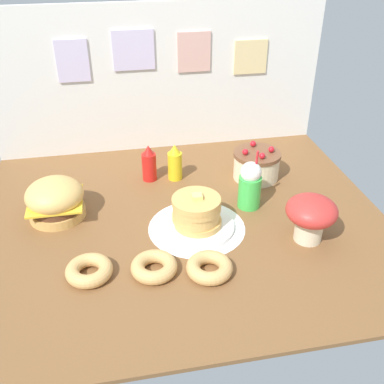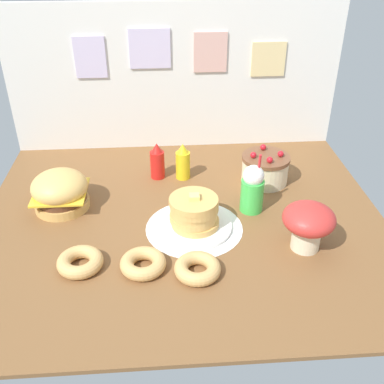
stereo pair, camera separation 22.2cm
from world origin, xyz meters
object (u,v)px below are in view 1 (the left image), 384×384
pancake_stack (197,214)px  mushroom_stool (311,214)px  burger (55,200)px  donut_vanilla (209,267)px  donut_pink_glaze (89,270)px  mustard_bottle (175,163)px  cream_soda_cup (250,185)px  donut_chocolate (154,267)px  ketchup_bottle (149,164)px  layer_cake (256,165)px

pancake_stack → mushroom_stool: (0.50, -0.19, 0.06)m
burger → donut_vanilla: burger is taller
donut_pink_glaze → mustard_bottle: bearing=56.9°
pancake_stack → donut_pink_glaze: (-0.51, -0.25, -0.05)m
cream_soda_cup → donut_pink_glaze: cream_soda_cup is taller
donut_chocolate → mustard_bottle: bearing=74.5°
ketchup_bottle → cream_soda_cup: bearing=-38.0°
burger → cream_soda_cup: (0.98, -0.09, 0.03)m
pancake_stack → donut_vanilla: pancake_stack is taller
donut_pink_glaze → ketchup_bottle: bearing=66.0°
layer_cake → mushroom_stool: (0.06, -0.60, 0.06)m
pancake_stack → mushroom_stool: 0.53m
donut_chocolate → mushroom_stool: (0.74, 0.09, 0.11)m
burger → donut_pink_glaze: bearing=-71.9°
cream_soda_cup → donut_vanilla: (-0.32, -0.47, -0.09)m
mustard_bottle → donut_chocolate: (-0.21, -0.78, -0.07)m
burger → pancake_stack: burger is taller
donut_chocolate → donut_pink_glaze: bearing=173.8°
mustard_bottle → ketchup_bottle: bearing=173.3°
donut_chocolate → donut_vanilla: size_ratio=1.00×
ketchup_bottle → donut_chocolate: 0.80m
mustard_bottle → donut_pink_glaze: (-0.49, -0.75, -0.07)m
burger → mushroom_stool: size_ratio=1.21×
ketchup_bottle → donut_chocolate: (-0.07, -0.79, -0.07)m
donut_pink_glaze → mushroom_stool: size_ratio=0.85×
layer_cake → mushroom_stool: bearing=-84.2°
burger → layer_cake: bearing=9.6°
burger → donut_chocolate: bearing=-50.0°
donut_pink_glaze → donut_vanilla: same height
pancake_stack → ketchup_bottle: 0.54m
mustard_bottle → mushroom_stool: (0.52, -0.68, 0.04)m
cream_soda_cup → donut_pink_glaze: (-0.82, -0.39, -0.09)m
layer_cake → burger: bearing=-170.4°
burger → cream_soda_cup: 0.98m
cream_soda_cup → donut_chocolate: (-0.55, -0.42, -0.09)m
donut_pink_glaze → pancake_stack: bearing=26.1°
pancake_stack → donut_chocolate: pancake_stack is taller
cream_soda_cup → layer_cake: bearing=65.5°
ketchup_bottle → cream_soda_cup: 0.61m
layer_cake → ketchup_bottle: (-0.61, 0.09, 0.02)m
mustard_bottle → pancake_stack: bearing=-86.9°
pancake_stack → donut_vanilla: bearing=-91.9°
ketchup_bottle → mushroom_stool: 0.97m
burger → mushroom_stool: 1.24m
burger → ketchup_bottle: size_ratio=1.33×
donut_pink_glaze → donut_vanilla: size_ratio=1.00×
pancake_stack → donut_pink_glaze: bearing=-153.9°
cream_soda_cup → mushroom_stool: bearing=-59.7°
mushroom_stool → donut_chocolate: bearing=-172.7°
ketchup_bottle → mustard_bottle: size_ratio=1.00×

